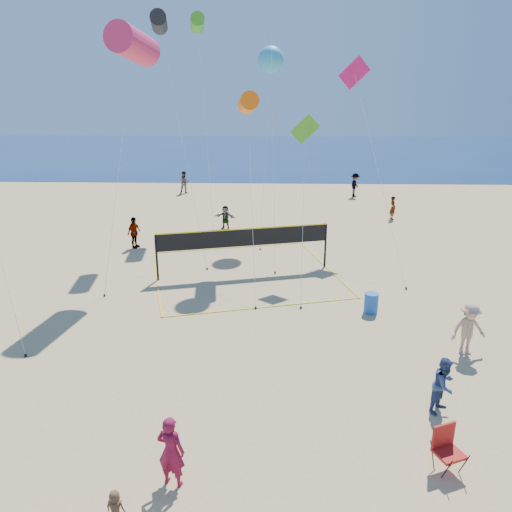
{
  "coord_description": "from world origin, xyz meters",
  "views": [
    {
      "loc": [
        1.67,
        -10.29,
        8.56
      ],
      "look_at": [
        1.28,
        2.0,
        4.43
      ],
      "focal_mm": 35.0,
      "sensor_mm": 36.0,
      "label": 1
    }
  ],
  "objects_px": {
    "woman": "(171,451)",
    "trash_barrel": "(371,303)",
    "volleyball_net": "(244,243)",
    "camp_chair": "(446,446)"
  },
  "relations": [
    {
      "from": "woman",
      "to": "volleyball_net",
      "type": "relative_size",
      "value": 0.17
    },
    {
      "from": "woman",
      "to": "trash_barrel",
      "type": "xyz_separation_m",
      "value": [
        6.22,
        9.39,
        -0.47
      ]
    },
    {
      "from": "woman",
      "to": "volleyball_net",
      "type": "distance_m",
      "value": 13.8
    },
    {
      "from": "camp_chair",
      "to": "volleyball_net",
      "type": "height_order",
      "value": "volleyball_net"
    },
    {
      "from": "volleyball_net",
      "to": "trash_barrel",
      "type": "bearing_deg",
      "value": -54.26
    },
    {
      "from": "camp_chair",
      "to": "volleyball_net",
      "type": "xyz_separation_m",
      "value": [
        -5.44,
        13.07,
        0.9
      ]
    },
    {
      "from": "camp_chair",
      "to": "trash_barrel",
      "type": "xyz_separation_m",
      "value": [
        -0.11,
        8.71,
        -0.24
      ]
    },
    {
      "from": "trash_barrel",
      "to": "woman",
      "type": "bearing_deg",
      "value": -123.52
    },
    {
      "from": "trash_barrel",
      "to": "volleyball_net",
      "type": "xyz_separation_m",
      "value": [
        -5.33,
        4.36,
        1.13
      ]
    },
    {
      "from": "trash_barrel",
      "to": "volleyball_net",
      "type": "bearing_deg",
      "value": 140.7
    }
  ]
}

